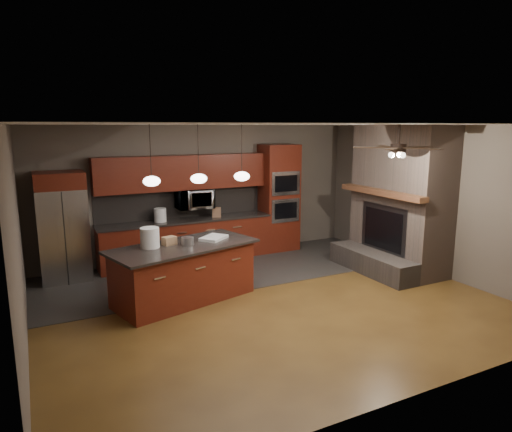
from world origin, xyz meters
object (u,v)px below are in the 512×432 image
paint_tray (214,238)px  refrigerator (63,227)px  microwave (194,199)px  kitchen_island (184,272)px  oven_tower (279,198)px  paint_can (188,241)px  cardboard_box (169,241)px  counter_bucket (160,215)px  counter_box (217,212)px  white_bucket (150,238)px

paint_tray → refrigerator: bearing=102.8°
microwave → refrigerator: (-2.55, -0.13, -0.31)m
refrigerator → kitchen_island: 2.59m
oven_tower → microwave: oven_tower is taller
paint_can → cardboard_box: 0.30m
paint_can → counter_bucket: (0.12, 2.07, 0.05)m
microwave → paint_tray: microwave is taller
oven_tower → counter_box: 1.54m
paint_tray → counter_bucket: size_ratio=1.67×
oven_tower → cardboard_box: (-3.09, -1.90, -0.21)m
microwave → paint_can: bearing=-112.2°
microwave → cardboard_box: 2.27m
oven_tower → counter_bucket: 2.72m
oven_tower → white_bucket: bearing=-150.4°
paint_tray → counter_bucket: counter_bucket is taller
paint_can → counter_bucket: counter_bucket is taller
oven_tower → refrigerator: size_ratio=1.20×
counter_box → kitchen_island: bearing=-101.6°
microwave → kitchen_island: size_ratio=0.29×
counter_box → paint_can: bearing=-99.8°
counter_bucket → counter_box: bearing=-2.4°
paint_can → microwave: bearing=67.8°
microwave → counter_box: microwave is taller
paint_can → cardboard_box: bearing=147.8°
oven_tower → counter_bucket: oven_tower is taller
oven_tower → cardboard_box: 3.63m
oven_tower → paint_tray: oven_tower is taller
oven_tower → counter_box: (-1.52, -0.04, -0.19)m
paint_can → counter_bucket: 2.07m
microwave → paint_can: (-0.86, -2.12, -0.32)m
kitchen_island → counter_bucket: bearing=69.9°
oven_tower → refrigerator: bearing=-179.1°
counter_bucket → counter_box: counter_bucket is taller
oven_tower → paint_can: (-2.84, -2.06, -0.21)m
refrigerator → white_bucket: bearing=-59.0°
oven_tower → paint_tray: 3.00m
kitchen_island → oven_tower: bearing=20.0°
paint_tray → counter_box: 2.00m
kitchen_island → white_bucket: (-0.50, 0.08, 0.61)m
paint_can → counter_box: (1.31, 2.02, 0.01)m
paint_can → counter_box: 2.40m
white_bucket → microwave: bearing=54.4°
white_bucket → paint_can: white_bucket is taller
counter_box → microwave: bearing=-169.2°
cardboard_box → oven_tower: bearing=14.7°
kitchen_island → white_bucket: 0.80m
paint_can → cardboard_box: size_ratio=0.94×
cardboard_box → counter_bucket: 1.94m
oven_tower → refrigerator: (-4.52, -0.07, -0.20)m
paint_tray → cardboard_box: cardboard_box is taller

